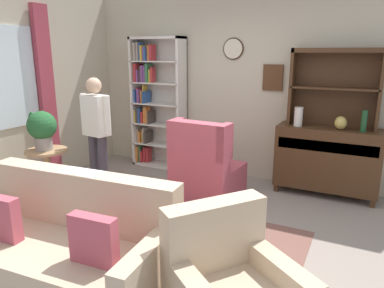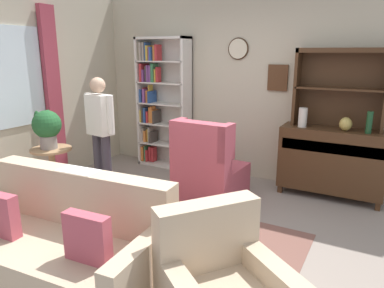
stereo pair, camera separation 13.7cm
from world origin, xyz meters
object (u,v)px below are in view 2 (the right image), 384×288
Objects in this scene: bottle_wine at (369,122)px; person_reading at (100,128)px; sideboard at (331,160)px; couch_floral at (61,248)px; potted_plant_small at (80,187)px; vase_tall at (303,117)px; plant_stand at (53,167)px; coffee_table at (139,210)px; vase_round at (346,124)px; potted_plant_large at (47,126)px; book_stack at (127,195)px; bookshelf at (160,102)px; wingback_chair at (208,170)px; sideboard_hutch at (341,77)px.

person_reading is (-3.09, -1.26, -0.15)m from bottle_wine.
sideboard is 0.83× the size of person_reading.
couch_floral is 1.72m from potted_plant_small.
potted_plant_small is at bearing -145.48° from vase_tall.
plant_stand reaches higher than coffee_table.
vase_round is 3.77m from potted_plant_large.
bottle_wine reaches higher than potted_plant_large.
vase_round is at bearing 49.99° from book_stack.
sideboard is at bearing 28.33° from plant_stand.
bookshelf is 1.62× the size of sideboard.
potted_plant_small is (-3.16, -1.63, -0.86)m from bottle_wine.
wingback_chair is 1.31× the size of coffee_table.
book_stack is (1.10, -2.25, -0.61)m from bookshelf.
vase_round is 0.09× the size of couch_floral.
vase_tall reaches higher than potted_plant_large.
book_stack is (1.14, -0.45, 0.28)m from potted_plant_small.
plant_stand is at bearing -150.19° from sideboard_hutch.
vase_round is 3.50m from couch_floral.
vase_tall reaches higher than sideboard.
potted_plant_large is at bearing -153.52° from wingback_chair.
potted_plant_large is (-0.02, -0.02, 0.54)m from plant_stand.
coffee_table reaches higher than potted_plant_small.
vase_round is 0.16× the size of wingback_chair.
plant_stand is 0.82m from person_reading.
bottle_wine reaches higher than couch_floral.
vase_tall is at bearing 30.33° from plant_stand.
potted_plant_large is at bearing -175.63° from potted_plant_small.
sideboard_hutch is at bearing 29.81° from plant_stand.
vase_tall reaches higher than couch_floral.
vase_tall is at bearing 179.34° from bottle_wine.
person_reading is at bearing 36.83° from plant_stand.
sideboard_hutch is at bearing 34.13° from wingback_chair.
person_reading reaches higher than wingback_chair.
sideboard is 3.71m from potted_plant_large.
book_stack reaches higher than coffee_table.
plant_stand is at bearing -149.67° from vase_tall.
sideboard is at bearing 28.42° from potted_plant_large.
coffee_table is (-1.48, -2.18, -0.16)m from sideboard.
plant_stand is (-3.22, -1.85, -1.16)m from sideboard_hutch.
potted_plant_small is at bearing -99.98° from person_reading.
sideboard reaches higher than couch_floral.
person_reading reaches higher than coffee_table.
wingback_chair is 3.19× the size of potted_plant_small.
wingback_chair is 2.05m from plant_stand.
bottle_wine is at bearing -0.66° from vase_tall.
person_reading is 1.58m from coffee_table.
couch_floral is at bearing -91.14° from book_stack.
bottle_wine reaches higher than book_stack.
vase_tall is 0.78m from bottle_wine.
couch_floral reaches higher than plant_stand.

